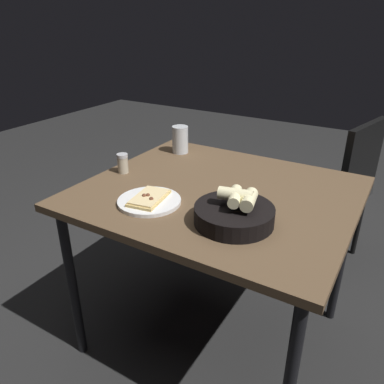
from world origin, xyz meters
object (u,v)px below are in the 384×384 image
dining_table (217,205)px  pizza_plate (149,200)px  chair_near (336,183)px  beer_glass (180,141)px  bread_basket (234,213)px  pepper_shaker (123,164)px

dining_table → pizza_plate: (0.16, 0.23, 0.08)m
chair_near → beer_glass: bearing=41.0°
beer_glass → pizza_plate: bearing=110.9°
pizza_plate → bread_basket: (-0.33, -0.03, 0.03)m
pepper_shaker → dining_table: bearing=-173.3°
dining_table → chair_near: chair_near is taller
dining_table → beer_glass: size_ratio=7.79×
dining_table → pepper_shaker: size_ratio=12.12×
pizza_plate → dining_table: bearing=-125.3°
bread_basket → pepper_shaker: (0.61, -0.15, 0.00)m
dining_table → chair_near: size_ratio=1.18×
dining_table → pizza_plate: 0.29m
beer_glass → chair_near: 0.95m
dining_table → chair_near: (-0.31, -0.89, -0.18)m
pizza_plate → pepper_shaker: 0.33m
pizza_plate → pepper_shaker: bearing=-33.1°
bread_basket → pepper_shaker: size_ratio=3.11×
bread_basket → beer_glass: size_ratio=2.00×
pepper_shaker → bread_basket: bearing=165.9°
dining_table → pizza_plate: bearing=54.7°
bread_basket → beer_glass: bearing=-43.5°
dining_table → beer_glass: (0.37, -0.30, 0.13)m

